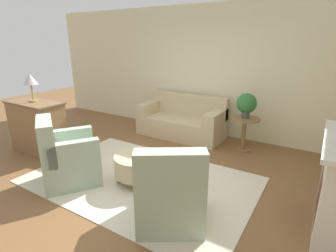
{
  "coord_description": "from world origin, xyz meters",
  "views": [
    {
      "loc": [
        2.24,
        -2.83,
        2.04
      ],
      "look_at": [
        0.15,
        0.55,
        0.75
      ],
      "focal_mm": 28.0,
      "sensor_mm": 36.0,
      "label": 1
    }
  ],
  "objects_px": {
    "armchair_right": "(170,194)",
    "side_table": "(244,128)",
    "ottoman_table": "(138,165)",
    "couch": "(182,121)",
    "armchair_left": "(66,159)",
    "dresser": "(38,126)",
    "table_lamp": "(30,81)",
    "potted_plant_on_side_table": "(246,104)"
  },
  "relations": [
    {
      "from": "armchair_right",
      "to": "side_table",
      "type": "bearing_deg",
      "value": 88.0
    },
    {
      "from": "armchair_right",
      "to": "ottoman_table",
      "type": "distance_m",
      "value": 1.08
    },
    {
      "from": "couch",
      "to": "armchair_left",
      "type": "xyz_separation_m",
      "value": [
        -0.45,
        -2.74,
        0.06
      ]
    },
    {
      "from": "armchair_right",
      "to": "dresser",
      "type": "relative_size",
      "value": 0.92
    },
    {
      "from": "armchair_left",
      "to": "table_lamp",
      "type": "relative_size",
      "value": 2.05
    },
    {
      "from": "armchair_left",
      "to": "armchair_right",
      "type": "xyz_separation_m",
      "value": [
        1.79,
        -0.0,
        0.0
      ]
    },
    {
      "from": "ottoman_table",
      "to": "potted_plant_on_side_table",
      "type": "height_order",
      "value": "potted_plant_on_side_table"
    },
    {
      "from": "armchair_right",
      "to": "side_table",
      "type": "distance_m",
      "value": 2.6
    },
    {
      "from": "ottoman_table",
      "to": "side_table",
      "type": "xyz_separation_m",
      "value": [
        0.99,
        2.02,
        0.17
      ]
    },
    {
      "from": "dresser",
      "to": "potted_plant_on_side_table",
      "type": "height_order",
      "value": "potted_plant_on_side_table"
    },
    {
      "from": "armchair_right",
      "to": "potted_plant_on_side_table",
      "type": "relative_size",
      "value": 2.22
    },
    {
      "from": "dresser",
      "to": "potted_plant_on_side_table",
      "type": "xyz_separation_m",
      "value": [
        3.34,
        2.08,
        0.43
      ]
    },
    {
      "from": "ottoman_table",
      "to": "couch",
      "type": "bearing_deg",
      "value": 101.43
    },
    {
      "from": "couch",
      "to": "armchair_right",
      "type": "xyz_separation_m",
      "value": [
        1.34,
        -2.74,
        0.06
      ]
    },
    {
      "from": "armchair_left",
      "to": "table_lamp",
      "type": "height_order",
      "value": "table_lamp"
    },
    {
      "from": "armchair_right",
      "to": "ottoman_table",
      "type": "xyz_separation_m",
      "value": [
        -0.9,
        0.58,
        -0.11
      ]
    },
    {
      "from": "dresser",
      "to": "armchair_left",
      "type": "bearing_deg",
      "value": -19.31
    },
    {
      "from": "armchair_left",
      "to": "side_table",
      "type": "distance_m",
      "value": 3.2
    },
    {
      "from": "table_lamp",
      "to": "potted_plant_on_side_table",
      "type": "bearing_deg",
      "value": 31.94
    },
    {
      "from": "ottoman_table",
      "to": "table_lamp",
      "type": "relative_size",
      "value": 1.4
    },
    {
      "from": "couch",
      "to": "armchair_left",
      "type": "distance_m",
      "value": 2.78
    },
    {
      "from": "table_lamp",
      "to": "side_table",
      "type": "bearing_deg",
      "value": 31.94
    },
    {
      "from": "couch",
      "to": "ottoman_table",
      "type": "relative_size",
      "value": 2.66
    },
    {
      "from": "potted_plant_on_side_table",
      "to": "table_lamp",
      "type": "distance_m",
      "value": 3.96
    },
    {
      "from": "armchair_left",
      "to": "armchair_right",
      "type": "relative_size",
      "value": 1.0
    },
    {
      "from": "dresser",
      "to": "table_lamp",
      "type": "distance_m",
      "value": 0.86
    },
    {
      "from": "dresser",
      "to": "ottoman_table",
      "type": "bearing_deg",
      "value": 1.61
    },
    {
      "from": "couch",
      "to": "dresser",
      "type": "relative_size",
      "value": 1.67
    },
    {
      "from": "armchair_left",
      "to": "side_table",
      "type": "relative_size",
      "value": 1.59
    },
    {
      "from": "couch",
      "to": "dresser",
      "type": "bearing_deg",
      "value": -130.6
    },
    {
      "from": "ottoman_table",
      "to": "dresser",
      "type": "height_order",
      "value": "dresser"
    },
    {
      "from": "armchair_right",
      "to": "armchair_left",
      "type": "bearing_deg",
      "value": 180.0
    },
    {
      "from": "armchair_left",
      "to": "couch",
      "type": "bearing_deg",
      "value": 80.71
    },
    {
      "from": "armchair_right",
      "to": "potted_plant_on_side_table",
      "type": "distance_m",
      "value": 2.65
    },
    {
      "from": "table_lamp",
      "to": "armchair_right",
      "type": "bearing_deg",
      "value": -8.95
    },
    {
      "from": "couch",
      "to": "armchair_right",
      "type": "height_order",
      "value": "armchair_right"
    },
    {
      "from": "armchair_right",
      "to": "table_lamp",
      "type": "bearing_deg",
      "value": 171.05
    },
    {
      "from": "couch",
      "to": "side_table",
      "type": "height_order",
      "value": "couch"
    },
    {
      "from": "armchair_left",
      "to": "dresser",
      "type": "relative_size",
      "value": 0.92
    },
    {
      "from": "couch",
      "to": "table_lamp",
      "type": "relative_size",
      "value": 3.71
    },
    {
      "from": "ottoman_table",
      "to": "dresser",
      "type": "distance_m",
      "value": 2.36
    },
    {
      "from": "armchair_left",
      "to": "table_lamp",
      "type": "distance_m",
      "value": 1.83
    }
  ]
}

